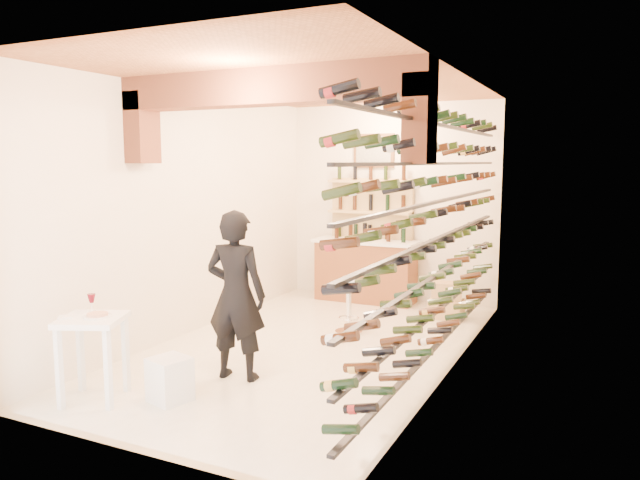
% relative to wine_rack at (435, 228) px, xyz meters
% --- Properties ---
extents(ground, '(6.00, 6.00, 0.00)m').
position_rel_wine_rack_xyz_m(ground, '(-1.53, 0.00, -1.55)').
color(ground, silver).
rests_on(ground, ground).
extents(room_shell, '(3.52, 6.02, 3.21)m').
position_rel_wine_rack_xyz_m(room_shell, '(-1.53, -0.26, 0.70)').
color(room_shell, silver).
rests_on(room_shell, ground).
extents(wine_rack, '(0.32, 5.70, 2.56)m').
position_rel_wine_rack_xyz_m(wine_rack, '(0.00, 0.00, 0.00)').
color(wine_rack, black).
rests_on(wine_rack, ground).
extents(back_counter, '(1.70, 0.62, 1.29)m').
position_rel_wine_rack_xyz_m(back_counter, '(-1.83, 2.65, -1.02)').
color(back_counter, brown).
rests_on(back_counter, ground).
extents(back_shelving, '(1.40, 0.31, 2.73)m').
position_rel_wine_rack_xyz_m(back_shelving, '(-1.83, 2.89, -0.38)').
color(back_shelving, tan).
rests_on(back_shelving, ground).
extents(tasting_table, '(0.74, 0.74, 0.99)m').
position_rel_wine_rack_xyz_m(tasting_table, '(-2.65, -2.35, -0.88)').
color(tasting_table, white).
rests_on(tasting_table, ground).
extents(white_stool, '(0.42, 0.42, 0.42)m').
position_rel_wine_rack_xyz_m(white_stool, '(-1.99, -2.06, -1.34)').
color(white_stool, white).
rests_on(white_stool, ground).
extents(person, '(0.70, 0.51, 1.78)m').
position_rel_wine_rack_xyz_m(person, '(-1.75, -1.26, -0.66)').
color(person, black).
rests_on(person, ground).
extents(chrome_barstool, '(0.37, 0.37, 0.71)m').
position_rel_wine_rack_xyz_m(chrome_barstool, '(-1.35, 0.80, -1.14)').
color(chrome_barstool, silver).
rests_on(chrome_barstool, ground).
extents(crate_lower, '(0.49, 0.35, 0.29)m').
position_rel_wine_rack_xyz_m(crate_lower, '(-0.36, 2.11, -1.41)').
color(crate_lower, tan).
rests_on(crate_lower, ground).
extents(crate_upper, '(0.48, 0.38, 0.25)m').
position_rel_wine_rack_xyz_m(crate_upper, '(-0.36, 2.11, -1.14)').
color(crate_upper, tan).
rests_on(crate_upper, crate_lower).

